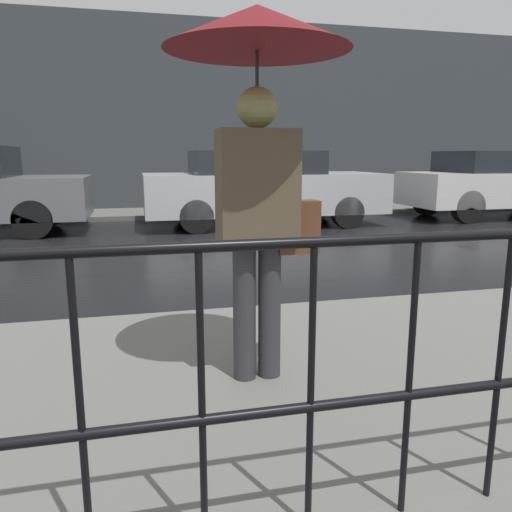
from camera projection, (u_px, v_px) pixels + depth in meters
ground_plane at (245, 245)px, 7.85m from camera, size 80.00×80.00×0.00m
sidewalk_near at (409, 371)px, 3.14m from camera, size 28.00×2.86×0.10m
sidewalk_far at (207, 212)px, 12.02m from camera, size 28.00×1.78×0.10m
lane_marking at (245, 245)px, 7.85m from camera, size 25.20×0.12×0.01m
building_storefront at (199, 117)px, 12.56m from camera, size 28.00×0.30×4.68m
pedestrian at (258, 95)px, 2.65m from camera, size 0.99×0.99×2.05m
car_silver at (262, 187)px, 10.00m from camera, size 4.73×1.87×1.48m
car_white at (499, 183)px, 11.26m from camera, size 4.31×1.73×1.48m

